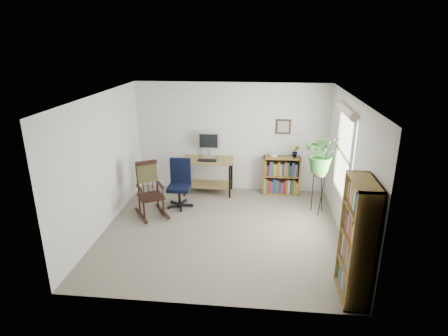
# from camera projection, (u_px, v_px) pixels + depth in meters

# --- Properties ---
(floor) EXTENTS (4.20, 4.00, 0.00)m
(floor) POSITION_uv_depth(u_px,v_px,m) (222.00, 230.00, 6.74)
(floor) COLOR gray
(floor) RESTS_ON ground
(ceiling) EXTENTS (4.20, 4.00, 0.00)m
(ceiling) POSITION_uv_depth(u_px,v_px,m) (221.00, 96.00, 5.94)
(ceiling) COLOR silver
(ceiling) RESTS_ON ground
(wall_back) EXTENTS (4.20, 0.00, 2.40)m
(wall_back) POSITION_uv_depth(u_px,v_px,m) (232.00, 138.00, 8.22)
(wall_back) COLOR silver
(wall_back) RESTS_ON ground
(wall_front) EXTENTS (4.20, 0.00, 2.40)m
(wall_front) POSITION_uv_depth(u_px,v_px,m) (203.00, 222.00, 4.46)
(wall_front) COLOR silver
(wall_front) RESTS_ON ground
(wall_left) EXTENTS (0.00, 4.00, 2.40)m
(wall_left) POSITION_uv_depth(u_px,v_px,m) (103.00, 163.00, 6.55)
(wall_left) COLOR silver
(wall_left) RESTS_ON ground
(wall_right) EXTENTS (0.00, 4.00, 2.40)m
(wall_right) POSITION_uv_depth(u_px,v_px,m) (349.00, 172.00, 6.14)
(wall_right) COLOR silver
(wall_right) RESTS_ON ground
(window) EXTENTS (0.12, 1.20, 1.50)m
(window) POSITION_uv_depth(u_px,v_px,m) (344.00, 155.00, 6.36)
(window) COLOR white
(window) RESTS_ON wall_right
(desk) EXTENTS (1.08, 0.60, 0.78)m
(desk) POSITION_uv_depth(u_px,v_px,m) (208.00, 176.00, 8.25)
(desk) COLOR olive
(desk) RESTS_ON floor
(monitor) EXTENTS (0.46, 0.16, 0.56)m
(monitor) POSITION_uv_depth(u_px,v_px,m) (209.00, 145.00, 8.16)
(monitor) COLOR #B1B0B5
(monitor) RESTS_ON desk
(keyboard) EXTENTS (0.40, 0.15, 0.02)m
(keyboard) POSITION_uv_depth(u_px,v_px,m) (207.00, 160.00, 8.01)
(keyboard) COLOR black
(keyboard) RESTS_ON desk
(office_chair) EXTENTS (0.55, 0.55, 1.00)m
(office_chair) POSITION_uv_depth(u_px,v_px,m) (179.00, 184.00, 7.51)
(office_chair) COLOR black
(office_chair) RESTS_ON floor
(rocking_chair) EXTENTS (0.95, 1.08, 1.08)m
(rocking_chair) POSITION_uv_depth(u_px,v_px,m) (150.00, 190.00, 7.14)
(rocking_chair) COLOR black
(rocking_chair) RESTS_ON floor
(low_bookshelf) EXTENTS (0.80, 0.27, 0.84)m
(low_bookshelf) POSITION_uv_depth(u_px,v_px,m) (281.00, 175.00, 8.20)
(low_bookshelf) COLOR olive
(low_bookshelf) RESTS_ON floor
(tall_bookshelf) EXTENTS (0.31, 0.72, 1.66)m
(tall_bookshelf) POSITION_uv_depth(u_px,v_px,m) (357.00, 241.00, 4.78)
(tall_bookshelf) COLOR olive
(tall_bookshelf) RESTS_ON floor
(plant_stand) EXTENTS (0.33, 0.33, 0.92)m
(plant_stand) POSITION_uv_depth(u_px,v_px,m) (319.00, 191.00, 7.27)
(plant_stand) COLOR black
(plant_stand) RESTS_ON floor
(spider_plant) EXTENTS (1.69, 1.88, 1.46)m
(spider_plant) POSITION_uv_depth(u_px,v_px,m) (324.00, 135.00, 6.90)
(spider_plant) COLOR #2C6B25
(spider_plant) RESTS_ON plant_stand
(potted_plant_small) EXTENTS (0.13, 0.24, 0.11)m
(potted_plant_small) POSITION_uv_depth(u_px,v_px,m) (295.00, 155.00, 8.02)
(potted_plant_small) COLOR #2C6B25
(potted_plant_small) RESTS_ON low_bookshelf
(framed_picture) EXTENTS (0.32, 0.04, 0.32)m
(framed_picture) POSITION_uv_depth(u_px,v_px,m) (283.00, 127.00, 7.99)
(framed_picture) COLOR black
(framed_picture) RESTS_ON wall_back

